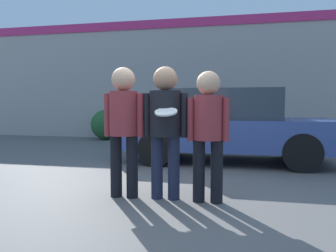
# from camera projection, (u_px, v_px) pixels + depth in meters

# --- Properties ---
(ground_plane) EXTENTS (56.00, 56.00, 0.00)m
(ground_plane) POSITION_uv_depth(u_px,v_px,m) (147.00, 197.00, 4.29)
(ground_plane) COLOR #5B5956
(storefront_building) EXTENTS (24.00, 0.22, 4.14)m
(storefront_building) POSITION_uv_depth(u_px,v_px,m) (205.00, 78.00, 11.18)
(storefront_building) COLOR #B2A89E
(storefront_building) RESTS_ON ground
(person_left) EXTENTS (0.53, 0.36, 1.69)m
(person_left) POSITION_uv_depth(u_px,v_px,m) (124.00, 120.00, 4.22)
(person_left) COLOR black
(person_left) RESTS_ON ground
(person_middle_with_frisbee) EXTENTS (0.57, 0.61, 1.69)m
(person_middle_with_frisbee) POSITION_uv_depth(u_px,v_px,m) (165.00, 120.00, 4.14)
(person_middle_with_frisbee) COLOR #1E2338
(person_middle_with_frisbee) RESTS_ON ground
(person_right) EXTENTS (0.51, 0.34, 1.62)m
(person_right) POSITION_uv_depth(u_px,v_px,m) (208.00, 126.00, 4.00)
(person_right) COLOR black
(person_right) RESTS_ON ground
(parked_car_near) EXTENTS (4.33, 1.88, 1.52)m
(parked_car_near) POSITION_uv_depth(u_px,v_px,m) (226.00, 125.00, 6.91)
(parked_car_near) COLOR #334784
(parked_car_near) RESTS_ON ground
(shrub) EXTENTS (1.03, 1.03, 1.03)m
(shrub) POSITION_uv_depth(u_px,v_px,m) (106.00, 125.00, 11.31)
(shrub) COLOR #285B2D
(shrub) RESTS_ON ground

